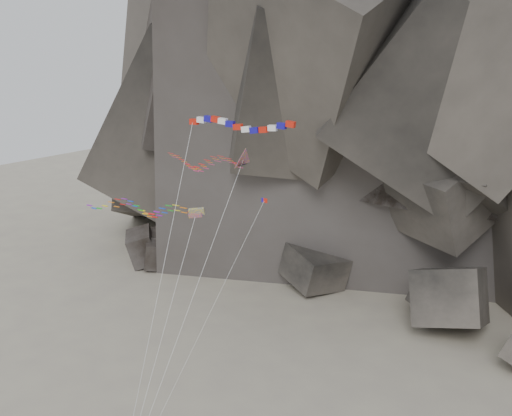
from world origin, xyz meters
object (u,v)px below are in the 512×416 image
Objects in this scene: banner_kite at (238,128)px; parafoil_kite at (136,207)px; pennant_kite at (223,286)px; delta_kite at (200,161)px.

banner_kite is 15.08m from parafoil_kite.
banner_kite reaches higher than pennant_kite.
parafoil_kite is at bearing -121.88° from delta_kite.
pennant_kite is (0.17, -2.23, -11.21)m from banner_kite.
pennant_kite is (12.73, -4.34, -3.13)m from parafoil_kite.
banner_kite is (8.88, -6.57, 4.31)m from delta_kite.
parafoil_kite is 0.90× the size of pennant_kite.
pennant_kite is at bearing -94.34° from banner_kite.
delta_kite is at bearing 134.78° from banner_kite.
parafoil_kite is (-12.55, 2.10, -8.08)m from banner_kite.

